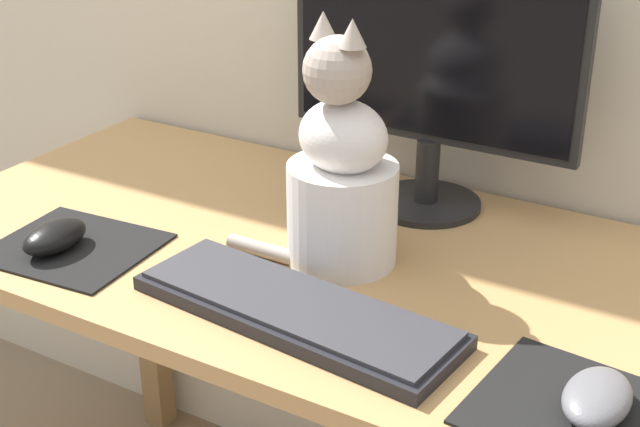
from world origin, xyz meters
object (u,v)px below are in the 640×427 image
at_px(keyboard, 296,309).
at_px(computer_mouse_left, 55,236).
at_px(computer_mouse_right, 597,398).
at_px(monitor, 433,59).
at_px(cat, 341,175).

distance_m(keyboard, computer_mouse_left, 0.38).
bearing_deg(computer_mouse_right, keyboard, 179.25).
distance_m(monitor, cat, 0.25).
height_order(computer_mouse_left, computer_mouse_right, computer_mouse_left).
relative_size(monitor, cat, 1.33).
relative_size(computer_mouse_left, cat, 0.31).
distance_m(monitor, keyboard, 0.44).
height_order(keyboard, computer_mouse_left, computer_mouse_left).
relative_size(keyboard, computer_mouse_left, 4.17).
relative_size(monitor, computer_mouse_right, 4.18).
bearing_deg(keyboard, cat, 105.23).
distance_m(monitor, computer_mouse_right, 0.57).
bearing_deg(keyboard, monitor, 95.64).
xyz_separation_m(keyboard, computer_mouse_right, (0.36, -0.00, 0.01)).
bearing_deg(cat, computer_mouse_right, -2.78).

